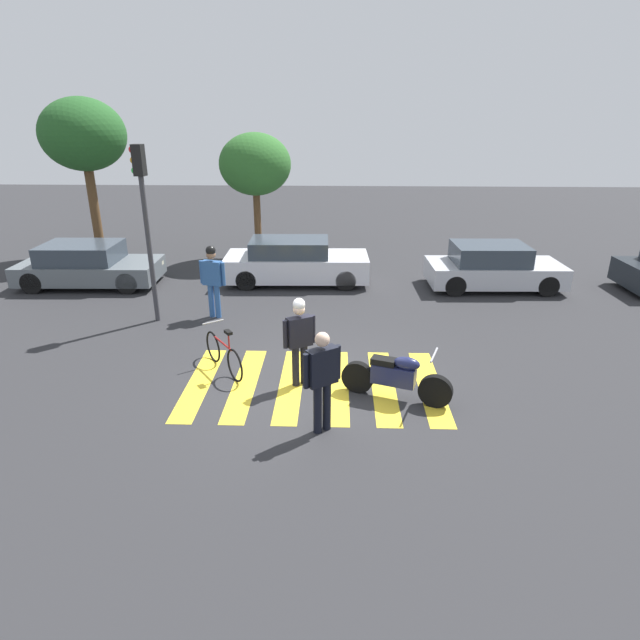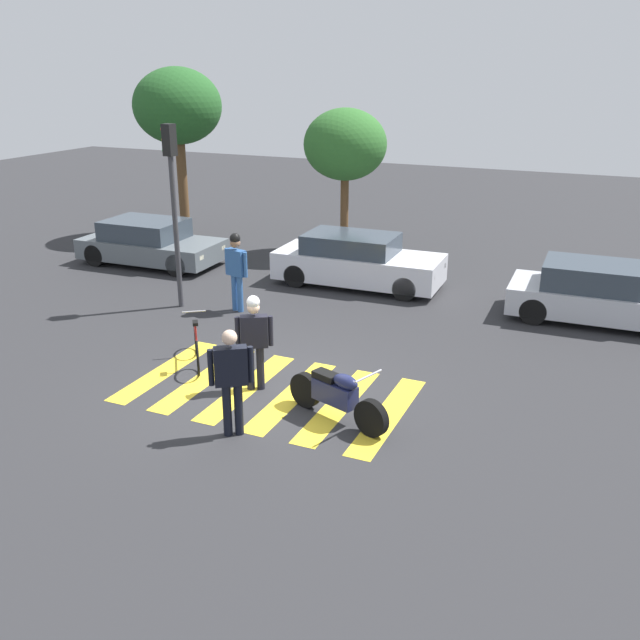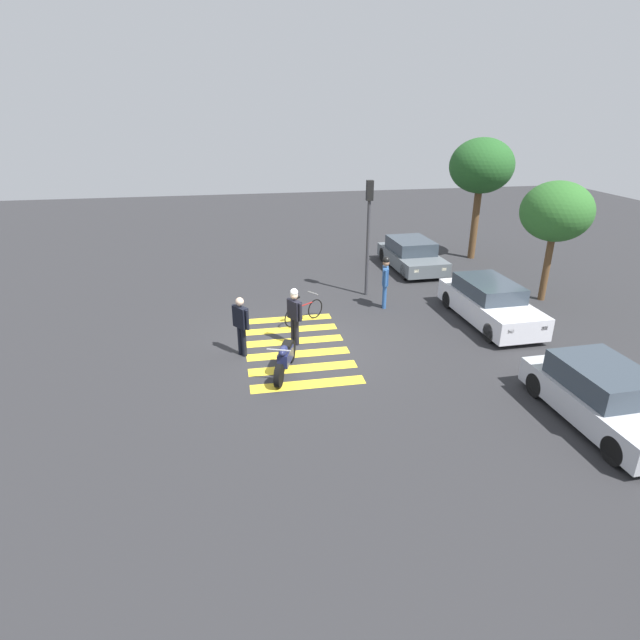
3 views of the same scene
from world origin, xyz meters
The scene contains 13 objects.
ground_plane centered at (0.00, 0.00, 0.00)m, with size 60.00×60.00×0.00m, color #2B2B2D.
police_motorcycle centered at (1.52, -0.50, 0.45)m, with size 2.00×0.93×1.02m.
leaning_bicycle centered at (-1.86, 0.52, 0.38)m, with size 1.05×1.44×1.00m.
officer_on_foot centered at (0.21, -1.59, 1.02)m, with size 0.59×0.46×1.77m.
officer_by_motorcycle centered at (-0.27, 0.01, 1.02)m, with size 0.60×0.41×1.77m.
pedestrian_bystander centered at (-2.72, 3.57, 1.11)m, with size 0.68×0.33×1.89m.
crosswalk_stripes centered at (0.00, 0.00, 0.00)m, with size 4.95×3.01×0.01m.
car_grey_coupe centered at (-7.16, 6.18, 0.62)m, with size 4.15×1.99×1.29m.
car_white_van centered at (-0.87, 6.62, 0.65)m, with size 4.40×1.83×1.37m.
car_silver_sedan centered at (5.08, 6.30, 0.63)m, with size 3.96×1.88×1.33m.
traffic_light_pole centered at (-4.16, 3.29, 2.87)m, with size 0.34×0.26×4.28m.
street_tree_near centered at (-8.28, 9.62, 4.21)m, with size 2.85×2.85×5.47m.
street_tree_mid centered at (-2.44, 9.62, 3.27)m, with size 2.47×2.47×4.34m.
Camera 1 is at (0.42, -9.15, 4.95)m, focal length 29.71 mm.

